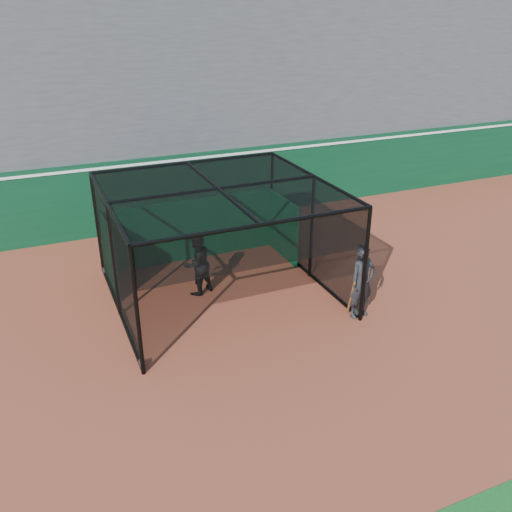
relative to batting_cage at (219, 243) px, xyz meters
name	(u,v)px	position (x,y,z in m)	size (l,w,h in m)	color
ground	(286,345)	(0.55, -2.91, -1.49)	(120.00, 120.00, 0.00)	brown
outfield_wall	(180,188)	(0.55, 5.59, -0.20)	(50.00, 0.50, 2.50)	#0A391F
grandstand	(148,81)	(0.55, 9.36, 2.99)	(50.00, 7.85, 8.95)	#4C4C4F
batting_cage	(219,243)	(0.00, 0.00, 0.00)	(5.54, 5.37, 2.99)	black
batter	(197,263)	(-0.54, 0.31, -0.61)	(0.86, 0.67, 1.77)	black
on_deck_player	(362,282)	(2.82, -2.46, -0.53)	(0.76, 0.55, 1.93)	black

